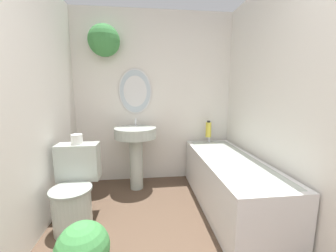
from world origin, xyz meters
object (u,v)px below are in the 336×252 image
(toilet, at_px, (75,190))
(bathtub, at_px, (229,182))
(shampoo_bottle, at_px, (208,129))
(toilet_paper_roll, at_px, (77,139))
(pedestal_sink, at_px, (136,144))

(toilet, bearing_deg, bathtub, 4.22)
(shampoo_bottle, height_order, toilet_paper_roll, shampoo_bottle)
(shampoo_bottle, bearing_deg, toilet_paper_roll, -156.66)
(pedestal_sink, xyz_separation_m, shampoo_bottle, (1.03, 0.15, 0.14))
(toilet, height_order, toilet_paper_roll, toilet_paper_roll)
(pedestal_sink, height_order, shampoo_bottle, pedestal_sink)
(pedestal_sink, distance_m, shampoo_bottle, 1.05)
(pedestal_sink, relative_size, toilet_paper_roll, 8.50)
(toilet_paper_roll, bearing_deg, bathtub, -1.76)
(pedestal_sink, bearing_deg, shampoo_bottle, 8.46)
(pedestal_sink, distance_m, bathtub, 1.24)
(bathtub, bearing_deg, toilet, -175.78)
(bathtub, bearing_deg, toilet_paper_roll, 178.24)
(bathtub, bearing_deg, pedestal_sink, 150.81)
(bathtub, relative_size, shampoo_bottle, 7.21)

